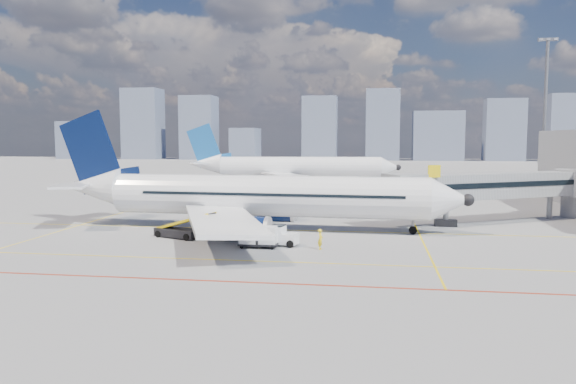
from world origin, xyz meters
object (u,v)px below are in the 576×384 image
second_aircraft (291,167)px  belt_loader (179,231)px  baggage_tug (281,236)px  ramp_worker (320,239)px  main_aircraft (250,196)px  cargo_dolly (258,236)px

second_aircraft → belt_loader: bearing=-96.3°
baggage_tug → ramp_worker: baggage_tug is taller
main_aircraft → baggage_tug: 9.56m
second_aircraft → ramp_worker: 65.60m
baggage_tug → belt_loader: 9.83m
cargo_dolly → belt_loader: size_ratio=0.51×
main_aircraft → second_aircraft: 55.38m
belt_loader → ramp_worker: bearing=7.6°
main_aircraft → cargo_dolly: bearing=-70.7°
second_aircraft → ramp_worker: size_ratio=25.40×
baggage_tug → belt_loader: belt_loader is taller
second_aircraft → cargo_dolly: 64.91m
belt_loader → cargo_dolly: bearing=-1.0°
belt_loader → baggage_tug: bearing=9.1°
ramp_worker → main_aircraft: bearing=47.8°
main_aircraft → belt_loader: size_ratio=6.64×
second_aircraft → cargo_dolly: bearing=-89.3°
main_aircraft → second_aircraft: size_ratio=0.99×
baggage_tug → main_aircraft: bearing=130.1°
baggage_tug → ramp_worker: (3.37, -1.12, 0.01)m
second_aircraft → belt_loader: 61.24m
main_aircraft → belt_loader: main_aircraft is taller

